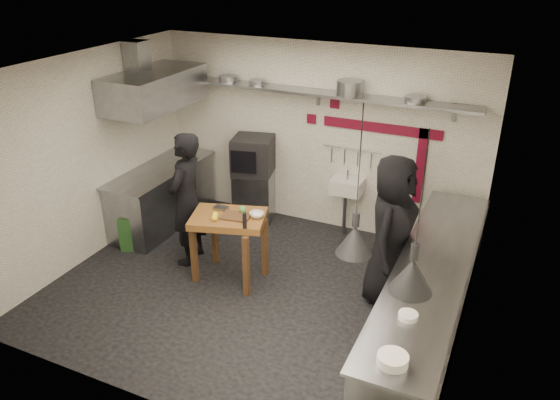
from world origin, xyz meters
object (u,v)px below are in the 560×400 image
at_px(green_bin, 134,231).
at_px(prep_table, 230,247).
at_px(oven_stand, 254,195).
at_px(combi_oven, 253,156).
at_px(chef_left, 187,199).
at_px(chef_right, 391,230).

height_order(green_bin, prep_table, prep_table).
relative_size(oven_stand, combi_oven, 1.36).
distance_m(combi_oven, prep_table, 1.82).
height_order(combi_oven, prep_table, combi_oven).
height_order(combi_oven, green_bin, combi_oven).
bearing_deg(oven_stand, chef_left, -111.79).
xyz_separation_m(combi_oven, prep_table, (0.49, -1.64, -0.63)).
bearing_deg(combi_oven, oven_stand, 98.62).
height_order(prep_table, chef_right, chef_right).
bearing_deg(prep_table, chef_left, 150.02).
bearing_deg(chef_right, combi_oven, 68.04).
distance_m(oven_stand, chef_left, 1.62).
bearing_deg(green_bin, prep_table, -4.62).
height_order(green_bin, chef_left, chef_left).
xyz_separation_m(combi_oven, chef_left, (-0.24, -1.46, -0.16)).
xyz_separation_m(oven_stand, chef_left, (-0.22, -1.51, 0.53)).
bearing_deg(prep_table, chef_right, -4.26).
relative_size(oven_stand, green_bin, 1.60).
height_order(oven_stand, chef_right, chef_right).
xyz_separation_m(prep_table, chef_left, (-0.73, 0.17, 0.47)).
relative_size(combi_oven, prep_table, 0.64).
relative_size(oven_stand, prep_table, 0.87).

